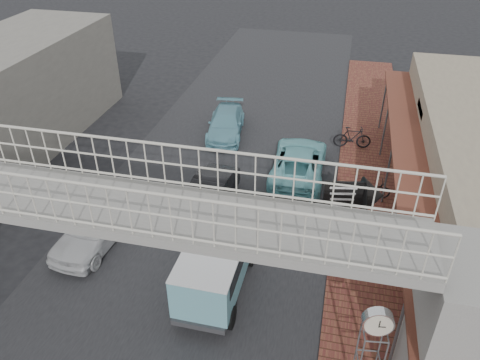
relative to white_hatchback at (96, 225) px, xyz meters
The scene contains 14 objects.
ground 3.55m from the white_hatchback, ahead, with size 120.00×120.00×0.00m, color black.
road_strip 3.55m from the white_hatchback, ahead, with size 10.00×60.00×0.01m, color black.
sidewalk 10.39m from the white_hatchback, 15.82° to the left, with size 3.00×40.00×0.10m, color brown.
footbridge 5.96m from the white_hatchback, 50.21° to the right, with size 16.40×2.40×6.34m.
building_far_left 9.68m from the white_hatchback, 142.25° to the left, with size 5.00×14.00×5.00m, color gray.
white_hatchback is the anchor object (origin of this frame).
dark_sedan 4.49m from the white_hatchback, 39.34° to the left, with size 1.41×4.05×1.33m, color black.
angkot_curb 9.20m from the white_hatchback, 43.32° to the left, with size 2.28×4.94×1.37m, color #7ACDD3.
angkot_far 9.77m from the white_hatchback, 75.27° to the left, with size 1.72×4.24×1.23m, color #6EAEBF.
angkot_van 5.20m from the white_hatchback, 15.95° to the right, with size 1.89×4.03×1.97m.
motorcycle_near 11.12m from the white_hatchback, 26.97° to the left, with size 0.55×1.57×0.82m, color black.
motorcycle_far 12.92m from the white_hatchback, 45.99° to the left, with size 0.52×1.84×1.10m, color black.
street_clock 10.67m from the white_hatchback, 22.88° to the right, with size 0.77×0.66×3.04m.
arrow_sign 9.77m from the white_hatchback, ahead, with size 2.00×1.31×3.35m.
Camera 1 is at (4.73, -11.75, 11.43)m, focal length 35.00 mm.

